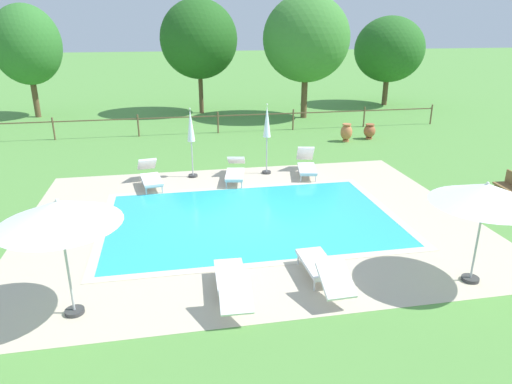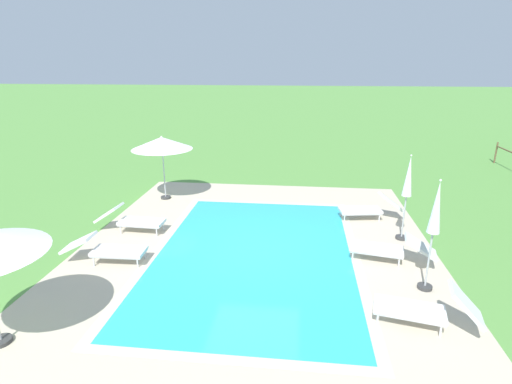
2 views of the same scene
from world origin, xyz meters
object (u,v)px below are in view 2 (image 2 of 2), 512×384
sun_lounger_north_end (132,219)px  patio_umbrella_open_foreground (162,143)px  sun_lounger_north_mid (107,249)px  patio_umbrella_closed_row_centre (408,183)px  patio_umbrella_closed_row_west (435,216)px  sun_lounger_north_near_steps (389,248)px  sun_lounger_south_near_corner (369,208)px  sun_lounger_north_far (425,308)px

sun_lounger_north_end → patio_umbrella_open_foreground: size_ratio=0.88×
sun_lounger_north_mid → patio_umbrella_closed_row_centre: 8.06m
patio_umbrella_closed_row_west → sun_lounger_north_near_steps: bearing=-155.3°
patio_umbrella_open_foreground → sun_lounger_north_end: bearing=0.0°
sun_lounger_north_mid → sun_lounger_south_near_corner: sun_lounger_south_near_corner is taller
sun_lounger_north_mid → sun_lounger_south_near_corner: bearing=118.0°
sun_lounger_north_mid → sun_lounger_north_far: bearing=76.0°
patio_umbrella_open_foreground → sun_lounger_south_near_corner: bearing=80.1°
sun_lounger_north_far → patio_umbrella_open_foreground: 10.05m
sun_lounger_south_near_corner → patio_umbrella_closed_row_centre: 2.06m
sun_lounger_north_far → sun_lounger_north_end: (-3.71, -7.30, -0.02)m
patio_umbrella_open_foreground → patio_umbrella_closed_row_centre: (2.68, 7.81, -0.40)m
sun_lounger_north_mid → sun_lounger_north_end: (-1.93, -0.17, 0.01)m
patio_umbrella_closed_row_west → patio_umbrella_closed_row_centre: 2.65m
sun_lounger_south_near_corner → patio_umbrella_closed_row_centre: (1.45, 0.70, 1.28)m
sun_lounger_south_near_corner → patio_umbrella_closed_row_centre: size_ratio=0.84×
patio_umbrella_open_foreground → sun_lounger_north_mid: bearing=2.0°
sun_lounger_north_near_steps → patio_umbrella_closed_row_west: size_ratio=0.84×
sun_lounger_north_near_steps → sun_lounger_north_mid: sun_lounger_north_near_steps is taller
sun_lounger_north_end → patio_umbrella_closed_row_centre: 7.92m
patio_umbrella_closed_row_centre → sun_lounger_north_mid: bearing=-73.7°
sun_lounger_north_mid → sun_lounger_north_far: (1.78, 7.13, 0.03)m
sun_lounger_north_mid → patio_umbrella_closed_row_west: patio_umbrella_closed_row_west is taller
sun_lounger_north_near_steps → patio_umbrella_closed_row_centre: size_ratio=0.87×
sun_lounger_north_far → patio_umbrella_closed_row_centre: 4.24m
sun_lounger_north_near_steps → sun_lounger_north_end: bearing=-98.8°
sun_lounger_north_mid → sun_lounger_north_end: bearing=-175.0°
sun_lounger_north_near_steps → sun_lounger_north_mid: (0.82, -6.99, -0.00)m
sun_lounger_south_near_corner → patio_umbrella_open_foreground: (-1.23, -7.11, 1.68)m
sun_lounger_north_far → sun_lounger_north_end: 8.19m
sun_lounger_north_end → sun_lounger_north_near_steps: bearing=81.2°
sun_lounger_north_end → patio_umbrella_open_foreground: bearing=-180.0°
patio_umbrella_open_foreground → patio_umbrella_closed_row_centre: bearing=71.0°
sun_lounger_north_far → sun_lounger_south_near_corner: (-5.47, -0.19, -0.01)m
sun_lounger_north_near_steps → sun_lounger_north_end: sun_lounger_north_end is taller
sun_lounger_north_near_steps → sun_lounger_north_far: 2.60m
sun_lounger_north_far → sun_lounger_south_near_corner: 5.47m
patio_umbrella_closed_row_centre → sun_lounger_north_end: bearing=-87.7°
sun_lounger_north_end → sun_lounger_south_near_corner: sun_lounger_south_near_corner is taller
sun_lounger_south_near_corner → patio_umbrella_closed_row_centre: bearing=25.7°
sun_lounger_north_near_steps → patio_umbrella_closed_row_centre: (-1.42, 0.65, 1.29)m
sun_lounger_south_near_corner → patio_umbrella_open_foreground: patio_umbrella_open_foreground is taller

